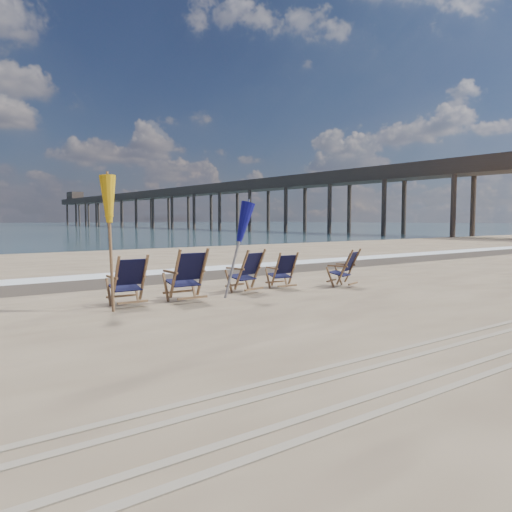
# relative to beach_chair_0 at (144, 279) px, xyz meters

# --- Properties ---
(surf_foam) EXTENTS (200.00, 1.40, 0.01)m
(surf_foam) POSITION_rel_beach_chair_0_xyz_m (2.21, 5.43, -0.50)
(surf_foam) COLOR silver
(surf_foam) RESTS_ON ground
(wet_sand_strip) EXTENTS (200.00, 2.60, 0.00)m
(wet_sand_strip) POSITION_rel_beach_chair_0_xyz_m (2.21, 3.93, -0.50)
(wet_sand_strip) COLOR #42362A
(wet_sand_strip) RESTS_ON ground
(tire_tracks) EXTENTS (80.00, 1.30, 0.01)m
(tire_tracks) POSITION_rel_beach_chair_0_xyz_m (2.21, -5.67, -0.50)
(tire_tracks) COLOR gray
(tire_tracks) RESTS_ON ground
(beach_chair_0) EXTENTS (0.66, 0.74, 1.00)m
(beach_chair_0) POSITION_rel_beach_chair_0_xyz_m (0.00, 0.00, 0.00)
(beach_chair_0) COLOR black
(beach_chair_0) RESTS_ON ground
(beach_chair_1) EXTENTS (0.72, 0.81, 1.10)m
(beach_chair_1) POSITION_rel_beach_chair_0_xyz_m (1.16, -0.26, 0.05)
(beach_chair_1) COLOR black
(beach_chair_1) RESTS_ON ground
(beach_chair_2) EXTENTS (0.77, 0.83, 1.00)m
(beach_chair_2) POSITION_rel_beach_chair_0_xyz_m (2.87, 0.11, -0.00)
(beach_chair_2) COLOR black
(beach_chair_2) RESTS_ON ground
(beach_chair_3) EXTENTS (0.63, 0.70, 0.89)m
(beach_chair_3) POSITION_rel_beach_chair_0_xyz_m (3.88, 0.05, -0.06)
(beach_chair_3) COLOR black
(beach_chair_3) RESTS_ON ground
(beach_chair_4) EXTENTS (0.81, 0.86, 0.95)m
(beach_chair_4) POSITION_rel_beach_chair_0_xyz_m (5.36, -0.52, -0.03)
(beach_chair_4) COLOR black
(beach_chair_4) RESTS_ON ground
(umbrella_yellow) EXTENTS (0.30, 0.30, 2.44)m
(umbrella_yellow) POSITION_rel_beach_chair_0_xyz_m (-0.73, -0.21, 1.39)
(umbrella_yellow) COLOR olive
(umbrella_yellow) RESTS_ON ground
(umbrella_blue) EXTENTS (0.30, 0.30, 2.06)m
(umbrella_blue) POSITION_rel_beach_chair_0_xyz_m (1.96, -0.30, 1.04)
(umbrella_blue) COLOR #A5A5AD
(umbrella_blue) RESTS_ON ground
(fishing_pier) EXTENTS (4.40, 140.00, 9.30)m
(fishing_pier) POSITION_rel_beach_chair_0_xyz_m (40.21, 71.13, 4.15)
(fishing_pier) COLOR #4C3F37
(fishing_pier) RESTS_ON ground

